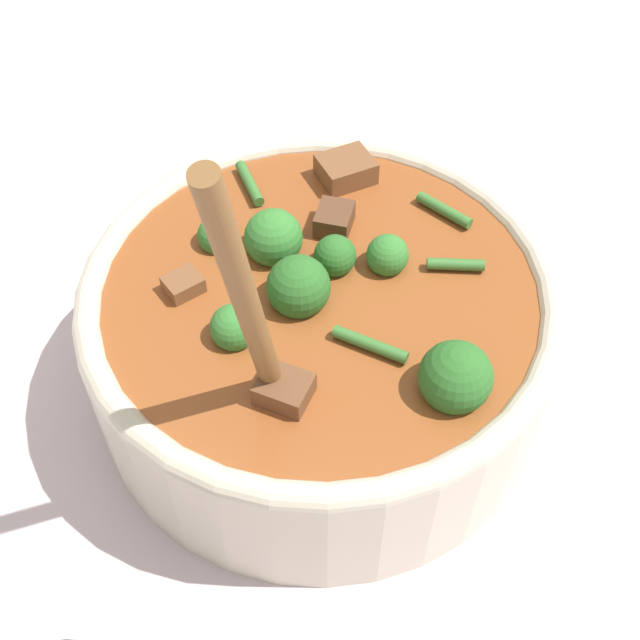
{
  "coord_description": "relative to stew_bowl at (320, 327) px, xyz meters",
  "views": [
    {
      "loc": [
        0.05,
        -0.31,
        0.43
      ],
      "look_at": [
        0.0,
        0.0,
        0.06
      ],
      "focal_mm": 45.0,
      "sensor_mm": 36.0,
      "label": 1
    }
  ],
  "objects": [
    {
      "name": "ground_plane",
      "position": [
        -0.0,
        0.0,
        -0.06
      ],
      "size": [
        4.0,
        4.0,
        0.0
      ],
      "primitive_type": "plane",
      "color": "silver"
    },
    {
      "name": "stew_bowl",
      "position": [
        0.0,
        0.0,
        0.0
      ],
      "size": [
        0.28,
        0.28,
        0.26
      ],
      "color": "beige",
      "rests_on": "ground_plane"
    }
  ]
}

